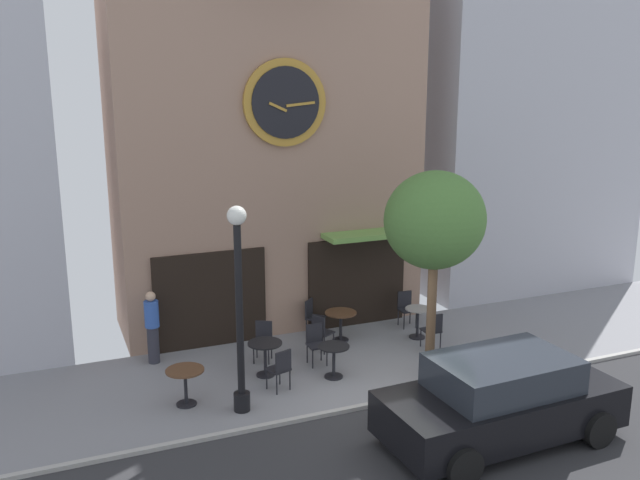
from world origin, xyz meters
TOP-DOWN VIEW (x-y plane):
  - ground_plane at (0.00, -1.20)m, footprint 24.03×11.11m
  - clock_building at (-0.57, 5.67)m, footprint 7.65×4.02m
  - neighbor_building_right at (7.60, 6.58)m, footprint 6.81×4.47m
  - street_lamp at (-2.75, 0.85)m, footprint 0.36×0.36m
  - street_tree at (1.41, 0.83)m, footprint 2.14×1.93m
  - cafe_table_center at (-3.70, 1.49)m, footprint 0.75×0.75m
  - cafe_table_center_left at (-1.84, 2.19)m, footprint 0.74×0.74m
  - cafe_table_leftmost at (-0.52, 1.54)m, footprint 0.67×0.67m
  - cafe_table_center_right at (0.48, 3.40)m, footprint 0.77×0.77m
  - cafe_table_near_curb at (2.31, 2.85)m, footprint 0.62×0.62m
  - cafe_chair_right_end at (-0.23, 2.94)m, footprint 0.54×0.54m
  - cafe_chair_by_entrance at (2.25, 2.06)m, footprint 0.42×0.42m
  - cafe_chair_facing_wall at (2.47, 3.71)m, footprint 0.42×0.42m
  - cafe_chair_under_awning at (-1.78, 1.36)m, footprint 0.51×0.51m
  - cafe_chair_left_end at (-1.62, 3.00)m, footprint 0.54×0.54m
  - cafe_chair_corner at (-0.00, 4.04)m, footprint 0.57×0.57m
  - cafe_chair_facing_street at (-0.59, 2.38)m, footprint 0.40×0.40m
  - pedestrian_blue at (-3.94, 3.81)m, footprint 0.34×0.34m
  - parked_car_black at (1.14, -1.94)m, footprint 4.36×2.13m

SIDE VIEW (x-z plane):
  - ground_plane at x=0.00m, z-range -0.09..0.04m
  - cafe_table_leftmost at x=-0.52m, z-range 0.14..0.85m
  - cafe_table_near_curb at x=2.31m, z-range 0.12..0.89m
  - cafe_chair_right_end at x=-0.23m, z-range 0.08..0.98m
  - cafe_chair_by_entrance at x=2.25m, z-range 0.08..0.98m
  - cafe_chair_facing_wall at x=2.47m, z-range 0.08..0.98m
  - cafe_chair_under_awning at x=-1.78m, z-range 0.08..0.98m
  - cafe_chair_left_end at x=-1.62m, z-range 0.08..0.98m
  - cafe_chair_corner at x=0.00m, z-range 0.08..0.98m
  - cafe_chair_facing_street at x=-0.59m, z-range 0.08..0.98m
  - cafe_table_center_right at x=0.48m, z-range 0.17..0.90m
  - cafe_table_center at x=-3.70m, z-range 0.17..0.91m
  - cafe_table_center_left at x=-1.84m, z-range 0.17..0.92m
  - parked_car_black at x=1.14m, z-range -0.01..1.54m
  - pedestrian_blue at x=-3.94m, z-range 0.03..1.70m
  - street_lamp at x=-2.75m, z-range 0.03..4.04m
  - street_tree at x=1.41m, z-range 1.18..5.61m
  - clock_building at x=-0.57m, z-range 0.17..11.13m
  - neighbor_building_right at x=7.60m, z-range 0.00..13.72m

